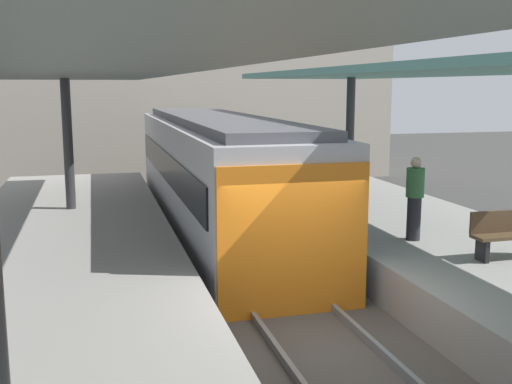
{
  "coord_description": "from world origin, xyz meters",
  "views": [
    {
      "loc": [
        -3.19,
        -8.25,
        4.06
      ],
      "look_at": [
        0.54,
        5.73,
        1.56
      ],
      "focal_mm": 42.95,
      "sensor_mm": 36.0,
      "label": 1
    }
  ],
  "objects": [
    {
      "name": "ground_plane",
      "position": [
        0.0,
        0.0,
        0.0
      ],
      "size": [
        80.0,
        80.0,
        0.0
      ],
      "primitive_type": "plane",
      "color": "#383835"
    },
    {
      "name": "platform_left",
      "position": [
        -3.8,
        0.0,
        0.5
      ],
      "size": [
        4.4,
        28.0,
        1.0
      ],
      "primitive_type": "cube",
      "color": "gray",
      "rests_on": "ground_plane"
    },
    {
      "name": "track_ballast",
      "position": [
        0.0,
        0.0,
        0.1
      ],
      "size": [
        3.2,
        28.0,
        0.2
      ],
      "primitive_type": "cube",
      "color": "#4C4742",
      "rests_on": "ground_plane"
    },
    {
      "name": "rail_near_side",
      "position": [
        -0.72,
        0.0,
        0.27
      ],
      "size": [
        0.08,
        28.0,
        0.14
      ],
      "primitive_type": "cube",
      "color": "slate",
      "rests_on": "track_ballast"
    },
    {
      "name": "rail_far_side",
      "position": [
        0.72,
        0.0,
        0.27
      ],
      "size": [
        0.08,
        28.0,
        0.14
      ],
      "primitive_type": "cube",
      "color": "slate",
      "rests_on": "track_ballast"
    },
    {
      "name": "commuter_train",
      "position": [
        0.0,
        7.78,
        1.73
      ],
      "size": [
        2.78,
        13.2,
        3.1
      ],
      "color": "#ADADB2",
      "rests_on": "track_ballast"
    },
    {
      "name": "canopy_left",
      "position": [
        -3.8,
        1.4,
        4.3
      ],
      "size": [
        4.18,
        21.0,
        3.43
      ],
      "color": "#333335",
      "rests_on": "platform_left"
    },
    {
      "name": "canopy_right",
      "position": [
        3.8,
        1.4,
        4.35
      ],
      "size": [
        4.18,
        21.0,
        3.47
      ],
      "color": "#333335",
      "rests_on": "platform_right"
    },
    {
      "name": "platform_bench",
      "position": [
        3.94,
        0.92,
        1.46
      ],
      "size": [
        1.4,
        0.41,
        0.86
      ],
      "color": "black",
      "rests_on": "platform_right"
    },
    {
      "name": "passenger_near_bench",
      "position": [
        2.99,
        2.57,
        1.87
      ],
      "size": [
        0.36,
        0.36,
        1.68
      ],
      "color": "#232328",
      "rests_on": "platform_right"
    },
    {
      "name": "station_building_backdrop",
      "position": [
        0.85,
        20.0,
        5.5
      ],
      "size": [
        18.0,
        6.0,
        11.0
      ],
      "primitive_type": "cube",
      "color": "#A89E8E",
      "rests_on": "ground_plane"
    }
  ]
}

